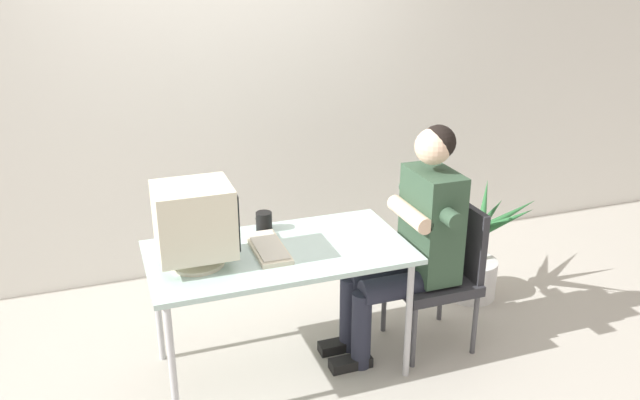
% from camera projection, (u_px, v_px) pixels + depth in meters
% --- Properties ---
extents(ground_plane, '(12.00, 12.00, 0.00)m').
position_uv_depth(ground_plane, '(282.00, 366.00, 3.66)').
color(ground_plane, '#B2ADA3').
extents(wall_back, '(8.00, 0.10, 3.00)m').
position_uv_depth(wall_back, '(261.00, 58.00, 4.44)').
color(wall_back, silver).
rests_on(wall_back, ground_plane).
extents(desk, '(1.36, 0.73, 0.73)m').
position_uv_depth(desk, '(279.00, 259.00, 3.41)').
color(desk, '#B7B7BC').
rests_on(desk, ground_plane).
extents(crt_monitor, '(0.38, 0.32, 0.42)m').
position_uv_depth(crt_monitor, '(195.00, 221.00, 3.15)').
color(crt_monitor, beige).
rests_on(crt_monitor, desk).
extents(keyboard, '(0.17, 0.41, 0.03)m').
position_uv_depth(keyboard, '(268.00, 248.00, 3.38)').
color(keyboard, beige).
rests_on(keyboard, desk).
extents(office_chair, '(0.45, 0.45, 0.86)m').
position_uv_depth(office_chair, '(442.00, 269.00, 3.74)').
color(office_chair, '#4C4C51').
rests_on(office_chair, ground_plane).
extents(person_seated, '(0.74, 0.58, 1.33)m').
position_uv_depth(person_seated, '(414.00, 236.00, 3.60)').
color(person_seated, '#334C38').
rests_on(person_seated, ground_plane).
extents(potted_plant, '(0.85, 0.75, 0.84)m').
position_uv_depth(potted_plant, '(475.00, 251.00, 4.29)').
color(potted_plant, silver).
rests_on(potted_plant, ground_plane).
extents(desk_mug, '(0.09, 0.10, 0.11)m').
position_uv_depth(desk_mug, '(264.00, 221.00, 3.61)').
color(desk_mug, black).
rests_on(desk_mug, desk).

